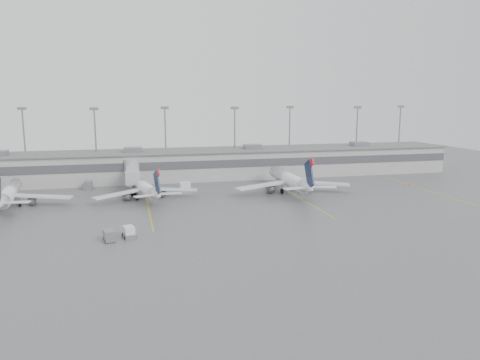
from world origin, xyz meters
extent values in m
plane|color=#505053|center=(0.00, 0.00, 0.00)|extent=(260.00, 260.00, 0.00)
cube|color=#9E9E99|center=(0.00, 58.00, 4.00)|extent=(150.00, 16.00, 8.00)
cube|color=#47474C|center=(0.00, 49.95, 5.00)|extent=(150.00, 0.15, 2.20)
cube|color=#606060|center=(0.00, 58.00, 8.05)|extent=(152.00, 17.00, 0.30)
cube|color=slate|center=(50.00, 58.00, 8.80)|extent=(5.00, 4.00, 1.30)
cylinder|color=gray|center=(-50.00, 67.50, 10.00)|extent=(0.44, 0.44, 20.00)
cube|color=slate|center=(-50.00, 67.50, 20.20)|extent=(2.40, 0.50, 0.80)
cylinder|color=gray|center=(-30.00, 60.00, 10.00)|extent=(0.44, 0.44, 20.00)
cube|color=slate|center=(-30.00, 60.00, 20.20)|extent=(2.40, 0.50, 0.80)
cylinder|color=gray|center=(-10.00, 67.50, 10.00)|extent=(0.44, 0.44, 20.00)
cube|color=slate|center=(-10.00, 67.50, 20.20)|extent=(2.40, 0.50, 0.80)
cylinder|color=gray|center=(10.00, 60.00, 10.00)|extent=(0.44, 0.44, 20.00)
cube|color=slate|center=(10.00, 60.00, 20.20)|extent=(2.40, 0.50, 0.80)
cylinder|color=gray|center=(30.00, 67.50, 10.00)|extent=(0.44, 0.44, 20.00)
cube|color=slate|center=(30.00, 67.50, 20.20)|extent=(2.40, 0.50, 0.80)
cylinder|color=gray|center=(50.00, 60.00, 10.00)|extent=(0.44, 0.44, 20.00)
cube|color=slate|center=(50.00, 60.00, 20.20)|extent=(2.40, 0.50, 0.80)
cylinder|color=gray|center=(70.00, 67.50, 10.00)|extent=(0.44, 0.44, 20.00)
cube|color=slate|center=(70.00, 67.50, 20.20)|extent=(2.40, 0.50, 0.80)
cylinder|color=#929497|center=(-20.50, 50.00, 3.50)|extent=(4.00, 4.00, 7.00)
cube|color=#929497|center=(-20.50, 43.50, 4.30)|extent=(2.80, 13.00, 2.60)
cube|color=#929497|center=(-20.50, 36.00, 4.30)|extent=(3.40, 2.40, 3.00)
cylinder|color=gray|center=(-20.50, 36.00, 1.40)|extent=(0.70, 0.70, 2.80)
cube|color=black|center=(-20.50, 36.00, 0.35)|extent=(2.20, 1.20, 0.70)
cube|color=gold|center=(-17.50, 24.00, 0.01)|extent=(0.25, 40.00, 0.01)
cube|color=gold|center=(17.50, 24.00, 0.01)|extent=(0.25, 40.00, 0.01)
cube|color=gold|center=(52.50, 24.00, 0.01)|extent=(0.25, 40.00, 0.01)
cylinder|color=silver|center=(-46.76, 32.09, 2.89)|extent=(4.91, 21.40, 2.89)
cone|color=silver|center=(-47.90, 43.99, 2.89)|extent=(3.14, 2.97, 2.89)
cone|color=silver|center=(-45.53, 19.32, 3.28)|extent=(3.34, 5.08, 2.89)
cube|color=silver|center=(-39.78, 30.05, 2.12)|extent=(12.78, 5.16, 0.34)
cylinder|color=black|center=(-47.59, 40.73, 0.43)|extent=(0.42, 0.90, 0.87)
cylinder|color=black|center=(-44.56, 30.36, 0.53)|extent=(0.53, 1.10, 1.06)
cylinder|color=silver|center=(-18.19, 33.20, 2.70)|extent=(6.71, 19.93, 2.70)
cone|color=silver|center=(-20.49, 44.12, 2.70)|extent=(3.16, 3.02, 2.70)
cone|color=silver|center=(-15.73, 21.49, 3.06)|extent=(3.57, 4.96, 2.70)
cube|color=silver|center=(-23.84, 29.44, 1.98)|extent=(11.31, 7.85, 0.31)
cube|color=silver|center=(-11.51, 32.03, 1.98)|extent=(11.88, 3.58, 0.31)
cube|color=#081534|center=(-15.64, 21.04, 5.67)|extent=(1.31, 5.02, 5.89)
cube|color=#AD0D1F|center=(-15.40, 19.90, 8.01)|extent=(0.64, 1.84, 1.71)
cylinder|color=black|center=(-19.86, 41.13, 0.40)|extent=(0.47, 0.86, 0.81)
cylinder|color=black|center=(-19.67, 31.05, 0.49)|extent=(0.60, 1.05, 0.99)
cylinder|color=black|center=(-15.97, 31.83, 0.49)|extent=(0.60, 1.05, 0.99)
cylinder|color=silver|center=(17.54, 32.74, 3.21)|extent=(3.84, 23.63, 3.21)
cone|color=silver|center=(17.89, 46.01, 3.21)|extent=(3.29, 3.08, 3.21)
cone|color=silver|center=(17.16, 18.50, 3.64)|extent=(3.35, 5.44, 3.21)
cube|color=silver|center=(9.97, 29.94, 2.36)|extent=(14.14, 6.62, 0.37)
cube|color=silver|center=(24.95, 29.54, 2.36)|extent=(14.05, 7.28, 0.37)
cube|color=#081534|center=(17.14, 17.97, 6.75)|extent=(0.48, 6.04, 7.00)
cube|color=#AD0D1F|center=(17.11, 16.58, 9.53)|extent=(0.38, 2.17, 2.03)
cylinder|color=black|center=(17.80, 42.37, 0.48)|extent=(0.40, 0.97, 0.96)
cylinder|color=black|center=(15.23, 30.66, 0.59)|extent=(0.51, 1.19, 1.18)
cylinder|color=black|center=(19.73, 30.54, 0.59)|extent=(0.51, 1.19, 1.18)
cube|color=silver|center=(-21.67, 1.69, 0.97)|extent=(2.09, 2.85, 1.93)
cube|color=slate|center=(-21.67, 1.69, 0.38)|extent=(2.39, 3.31, 0.75)
cylinder|color=black|center=(-22.73, 2.57, 0.30)|extent=(0.35, 0.64, 0.60)
cylinder|color=black|center=(-21.05, 2.91, 0.30)|extent=(0.35, 0.64, 0.60)
cylinder|color=black|center=(-22.30, 0.46, 0.30)|extent=(0.35, 0.64, 0.60)
cylinder|color=black|center=(-20.62, 0.81, 0.30)|extent=(0.35, 0.64, 0.60)
cube|color=slate|center=(-24.87, 0.49, 0.97)|extent=(2.18, 3.14, 1.74)
cylinder|color=black|center=(-25.78, 1.35, 0.29)|extent=(0.34, 0.61, 0.57)
cylinder|color=black|center=(-23.96, -0.37, 0.29)|extent=(0.34, 0.61, 0.57)
cube|color=silver|center=(-7.58, 41.24, 0.97)|extent=(3.10, 2.43, 1.94)
cube|color=silver|center=(24.77, 40.53, 0.84)|extent=(2.38, 1.59, 1.68)
cube|color=slate|center=(-31.64, 47.09, 1.00)|extent=(2.15, 3.29, 1.99)
cone|color=#F95605|center=(-44.73, 33.56, 0.39)|extent=(0.49, 0.49, 0.77)
cone|color=#F95605|center=(-12.79, 38.48, 0.37)|extent=(0.46, 0.46, 0.73)
cone|color=#F95605|center=(12.65, 40.71, 0.32)|extent=(0.40, 0.40, 0.64)
cone|color=#F95605|center=(51.73, 32.36, 0.38)|extent=(0.48, 0.48, 0.76)
camera|label=1|loc=(-21.23, -76.65, 23.42)|focal=35.00mm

